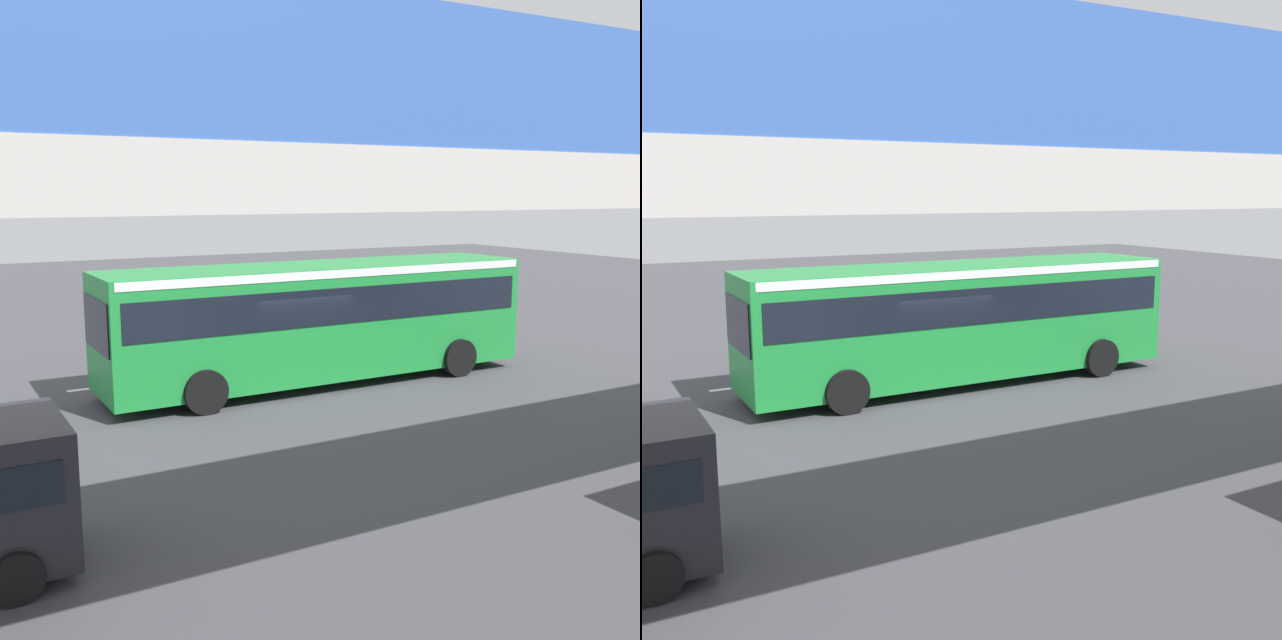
{
  "view_description": "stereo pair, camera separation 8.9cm",
  "coord_description": "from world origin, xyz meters",
  "views": [
    {
      "loc": [
        8.38,
        16.7,
        5.02
      ],
      "look_at": [
        -1.33,
        -0.72,
        1.6
      ],
      "focal_mm": 42.15,
      "sensor_mm": 36.0,
      "label": 1
    },
    {
      "loc": [
        8.31,
        16.74,
        5.02
      ],
      "look_at": [
        -1.33,
        -0.72,
        1.6
      ],
      "focal_mm": 42.15,
      "sensor_mm": 36.0,
      "label": 2
    }
  ],
  "objects": [
    {
      "name": "ground",
      "position": [
        0.0,
        0.0,
        0.0
      ],
      "size": [
        80.0,
        80.0,
        0.0
      ],
      "primitive_type": "plane",
      "color": "#424247"
    },
    {
      "name": "city_bus",
      "position": [
        -1.08,
        -0.32,
        1.88
      ],
      "size": [
        11.54,
        2.85,
        3.15
      ],
      "color": "#1E8C38",
      "rests_on": "ground"
    },
    {
      "name": "bicycle_blue",
      "position": [
        7.05,
        2.99,
        0.37
      ],
      "size": [
        1.77,
        0.44,
        0.96
      ],
      "color": "black",
      "rests_on": "ground"
    },
    {
      "name": "pedestrian",
      "position": [
        2.55,
        -3.35,
        0.89
      ],
      "size": [
        0.38,
        0.38,
        1.79
      ],
      "color": "#2D2D38",
      "rests_on": "ground"
    },
    {
      "name": "traffic_sign",
      "position": [
        0.01,
        -4.87,
        1.89
      ],
      "size": [
        0.08,
        0.6,
        2.8
      ],
      "color": "slate",
      "rests_on": "ground"
    },
    {
      "name": "lane_dash_leftmost",
      "position": [
        -8.0,
        -2.6,
        0.0
      ],
      "size": [
        2.0,
        0.2,
        0.01
      ],
      "primitive_type": "cube",
      "color": "silver",
      "rests_on": "ground"
    },
    {
      "name": "lane_dash_left",
      "position": [
        -4.0,
        -2.6,
        0.0
      ],
      "size": [
        2.0,
        0.2,
        0.01
      ],
      "primitive_type": "cube",
      "color": "silver",
      "rests_on": "ground"
    },
    {
      "name": "lane_dash_centre",
      "position": [
        0.0,
        -2.6,
        0.0
      ],
      "size": [
        2.0,
        0.2,
        0.01
      ],
      "primitive_type": "cube",
      "color": "silver",
      "rests_on": "ground"
    },
    {
      "name": "lane_dash_right",
      "position": [
        4.0,
        -2.6,
        0.0
      ],
      "size": [
        2.0,
        0.2,
        0.01
      ],
      "primitive_type": "cube",
      "color": "silver",
      "rests_on": "ground"
    }
  ]
}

